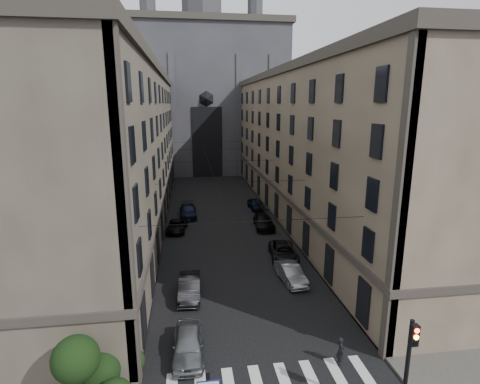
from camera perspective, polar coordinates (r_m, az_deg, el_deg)
name	(u,v)px	position (r m, az deg, el deg)	size (l,w,h in m)	color
sidewalk_left	(139,219)	(50.13, -15.14, -3.96)	(7.00, 80.00, 0.15)	#383533
sidewalk_right	(296,212)	(51.80, 8.59, -3.09)	(7.00, 80.00, 0.15)	#383533
zebra_crossing	(272,384)	(22.39, 4.83, -27.18)	(11.00, 3.20, 0.01)	beige
building_left	(110,147)	(48.77, -19.25, 6.43)	(13.60, 60.60, 18.85)	#484337
building_right	(320,144)	(50.95, 12.15, 7.13)	(13.60, 60.60, 18.85)	brown
gothic_tower	(204,89)	(86.69, -5.58, 15.36)	(35.00, 23.00, 58.00)	#2D2D33
traffic_light_right	(409,359)	(20.03, 24.38, -22.16)	(0.34, 0.50, 5.20)	black
shrub_cluster	(98,371)	(21.41, -20.86, -24.16)	(3.90, 4.40, 3.90)	black
tram_wires	(220,163)	(47.93, -3.14, 4.51)	(14.00, 60.00, 0.43)	black
car_left_near	(188,344)	(23.91, -7.89, -21.95)	(1.83, 4.55, 1.55)	slate
car_left_midnear	(190,287)	(29.95, -7.69, -14.18)	(1.64, 4.71, 1.55)	black
car_left_midfar	(177,226)	(44.43, -9.62, -5.15)	(2.11, 4.57, 1.27)	black
car_left_far	(188,211)	(49.83, -7.94, -2.88)	(2.18, 5.36, 1.56)	black
car_right_near	(291,273)	(32.25, 7.73, -12.18)	(1.54, 4.42, 1.46)	gray
car_right_midnear	(284,252)	(36.43, 6.65, -9.07)	(2.44, 5.29, 1.47)	black
car_right_midfar	(264,221)	(45.19, 3.64, -4.46)	(2.20, 5.42, 1.57)	black
car_right_far	(256,204)	(52.84, 2.41, -1.87)	(1.74, 4.33, 1.48)	black
pedestrian	(340,351)	(23.77, 15.05, -22.34)	(0.62, 0.41, 1.70)	black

